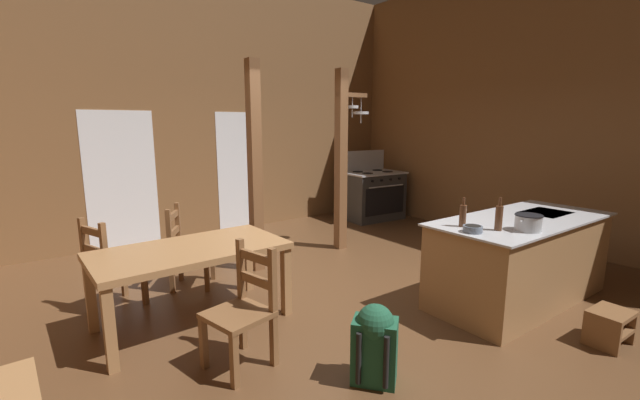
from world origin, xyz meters
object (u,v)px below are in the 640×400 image
stove_range (372,195)px  backpack (375,341)px  bottle_short_on_counter (499,217)px  step_stool (610,324)px  ladderback_chair_near_window (110,266)px  stockpot_on_counter (528,223)px  dining_table (191,257)px  ladderback_chair_at_table_end (243,310)px  bottle_tall_on_counter (463,215)px  mixing_bowl_on_counter (473,229)px  kitchen_island (519,259)px  ladderback_chair_by_post (187,248)px

stove_range → backpack: bearing=-133.5°
stove_range → bottle_short_on_counter: bearing=-118.5°
step_stool → bottle_short_on_counter: (-0.42, 0.84, 0.84)m
ladderback_chair_near_window → stockpot_on_counter: (3.05, -2.64, 0.52)m
stove_range → dining_table: stove_range is taller
stockpot_on_counter → ladderback_chair_near_window: bearing=139.1°
dining_table → ladderback_chair_at_table_end: 0.93m
dining_table → bottle_tall_on_counter: bearing=-32.9°
step_stool → mixing_bowl_on_counter: 1.37m
backpack → dining_table: bearing=113.5°
kitchen_island → dining_table: size_ratio=1.26×
dining_table → stockpot_on_counter: size_ratio=5.51×
stockpot_on_counter → bottle_tall_on_counter: bottle_tall_on_counter is taller
ladderback_chair_at_table_end → mixing_bowl_on_counter: size_ratio=5.53×
ladderback_chair_by_post → stockpot_on_counter: stockpot_on_counter is taller
step_stool → backpack: 2.15m
step_stool → bottle_tall_on_counter: (-0.56, 1.12, 0.83)m
ladderback_chair_by_post → bottle_short_on_counter: 3.33m
dining_table → backpack: size_ratio=2.88×
ladderback_chair_near_window → stockpot_on_counter: bearing=-40.9°
ladderback_chair_by_post → backpack: 2.64m
ladderback_chair_at_table_end → bottle_short_on_counter: size_ratio=3.08×
ladderback_chair_near_window → ladderback_chair_by_post: (0.83, 0.11, 0.00)m
ladderback_chair_at_table_end → bottle_short_on_counter: 2.41m
stove_range → bottle_short_on_counter: size_ratio=4.27×
ladderback_chair_by_post → stockpot_on_counter: (2.23, -2.76, 0.52)m
ladderback_chair_by_post → mixing_bowl_on_counter: bearing=-54.5°
stove_range → mixing_bowl_on_counter: stove_range is taller
ladderback_chair_near_window → stockpot_on_counter: size_ratio=3.05×
kitchen_island → stove_range: (1.40, 3.71, 0.04)m
ladderback_chair_at_table_end → backpack: size_ratio=1.59×
mixing_bowl_on_counter → bottle_short_on_counter: (0.25, -0.10, 0.09)m
ladderback_chair_near_window → mixing_bowl_on_counter: (2.60, -2.37, 0.47)m
backpack → bottle_tall_on_counter: (1.42, 0.29, 0.69)m
stove_range → dining_table: 4.88m
kitchen_island → ladderback_chair_by_post: (-2.70, 2.47, 0.01)m
ladderback_chair_at_table_end → bottle_short_on_counter: bottle_short_on_counter is taller
stockpot_on_counter → bottle_short_on_counter: bearing=140.1°
ladderback_chair_by_post → stove_range: bearing=16.9°
stove_range → bottle_tall_on_counter: bearing=-122.1°
stove_range → backpack: stove_range is taller
ladderback_chair_by_post → stockpot_on_counter: bearing=-51.1°
bottle_tall_on_counter → ladderback_chair_by_post: bearing=129.2°
step_stool → ladderback_chair_by_post: ladderback_chair_by_post is taller
backpack → mixing_bowl_on_counter: (1.31, 0.11, 0.61)m
mixing_bowl_on_counter → bottle_tall_on_counter: bottle_tall_on_counter is taller
step_stool → backpack: size_ratio=0.62×
stove_range → ladderback_chair_near_window: stove_range is taller
stove_range → kitchen_island: bearing=-110.6°
ladderback_chair_near_window → ladderback_chair_at_table_end: same height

